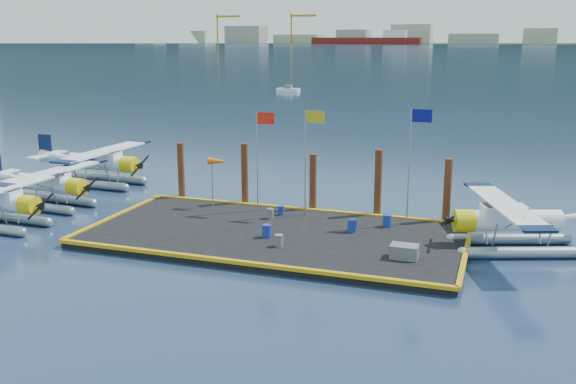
{
  "coord_description": "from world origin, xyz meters",
  "views": [
    {
      "loc": [
        11.38,
        -31.14,
        10.71
      ],
      "look_at": [
        0.05,
        2.0,
        2.19
      ],
      "focal_mm": 40.0,
      "sensor_mm": 36.0,
      "label": 1
    }
  ],
  "objects_px": {
    "drum_1": "(267,231)",
    "piling_1": "(245,176)",
    "drum_3": "(279,241)",
    "flagpole_blue": "(414,150)",
    "flagpole_red": "(260,146)",
    "piling_3": "(378,185)",
    "drum_2": "(352,226)",
    "seaplane_b": "(49,186)",
    "seaplane_d": "(510,224)",
    "flagpole_yellow": "(309,147)",
    "drum_5": "(281,210)",
    "seaplane_c": "(101,165)",
    "crate": "(404,252)",
    "windsock": "(219,162)",
    "piling_4": "(447,193)",
    "piling_2": "(313,185)",
    "piling_0": "(181,173)",
    "drum_4": "(387,221)",
    "drum_0": "(270,213)"
  },
  "relations": [
    {
      "from": "drum_1",
      "to": "piling_1",
      "type": "relative_size",
      "value": 0.16
    },
    {
      "from": "drum_0",
      "to": "drum_3",
      "type": "bearing_deg",
      "value": -64.64
    },
    {
      "from": "drum_2",
      "to": "seaplane_b",
      "type": "bearing_deg",
      "value": 179.28
    },
    {
      "from": "drum_2",
      "to": "piling_0",
      "type": "distance_m",
      "value": 13.1
    },
    {
      "from": "seaplane_c",
      "to": "seaplane_d",
      "type": "xyz_separation_m",
      "value": [
        28.53,
        -6.08,
        -0.06
      ]
    },
    {
      "from": "seaplane_b",
      "to": "seaplane_d",
      "type": "relative_size",
      "value": 0.96
    },
    {
      "from": "drum_5",
      "to": "drum_3",
      "type": "bearing_deg",
      "value": -71.57
    },
    {
      "from": "flagpole_yellow",
      "to": "piling_1",
      "type": "bearing_deg",
      "value": 161.21
    },
    {
      "from": "drum_1",
      "to": "flagpole_yellow",
      "type": "distance_m",
      "value": 6.12
    },
    {
      "from": "seaplane_c",
      "to": "piling_2",
      "type": "xyz_separation_m",
      "value": [
        17.05,
        -2.69,
        0.37
      ]
    },
    {
      "from": "flagpole_blue",
      "to": "piling_0",
      "type": "distance_m",
      "value": 15.51
    },
    {
      "from": "seaplane_c",
      "to": "drum_4",
      "type": "bearing_deg",
      "value": 79.06
    },
    {
      "from": "seaplane_d",
      "to": "flagpole_yellow",
      "type": "height_order",
      "value": "flagpole_yellow"
    },
    {
      "from": "piling_1",
      "to": "piling_3",
      "type": "xyz_separation_m",
      "value": [
        8.5,
        0.0,
        0.05
      ]
    },
    {
      "from": "drum_1",
      "to": "seaplane_c",
      "type": "bearing_deg",
      "value": 151.19
    },
    {
      "from": "drum_1",
      "to": "flagpole_yellow",
      "type": "xyz_separation_m",
      "value": [
        0.82,
        4.75,
        3.77
      ]
    },
    {
      "from": "drum_1",
      "to": "piling_4",
      "type": "height_order",
      "value": "piling_4"
    },
    {
      "from": "drum_5",
      "to": "seaplane_c",
      "type": "bearing_deg",
      "value": 163.43
    },
    {
      "from": "drum_2",
      "to": "flagpole_yellow",
      "type": "height_order",
      "value": "flagpole_yellow"
    },
    {
      "from": "piling_2",
      "to": "seaplane_b",
      "type": "bearing_deg",
      "value": -167.23
    },
    {
      "from": "drum_0",
      "to": "piling_2",
      "type": "height_order",
      "value": "piling_2"
    },
    {
      "from": "flagpole_red",
      "to": "piling_3",
      "type": "bearing_deg",
      "value": 13.25
    },
    {
      "from": "seaplane_d",
      "to": "crate",
      "type": "bearing_deg",
      "value": 109.97
    },
    {
      "from": "flagpole_red",
      "to": "windsock",
      "type": "distance_m",
      "value": 2.97
    },
    {
      "from": "seaplane_c",
      "to": "piling_1",
      "type": "relative_size",
      "value": 2.36
    },
    {
      "from": "flagpole_red",
      "to": "piling_0",
      "type": "distance_m",
      "value": 6.84
    },
    {
      "from": "flagpole_yellow",
      "to": "drum_5",
      "type": "bearing_deg",
      "value": -166.46
    },
    {
      "from": "drum_1",
      "to": "piling_3",
      "type": "relative_size",
      "value": 0.16
    },
    {
      "from": "seaplane_d",
      "to": "drum_5",
      "type": "height_order",
      "value": "seaplane_d"
    },
    {
      "from": "drum_1",
      "to": "piling_3",
      "type": "bearing_deg",
      "value": 53.99
    },
    {
      "from": "drum_3",
      "to": "drum_5",
      "type": "relative_size",
      "value": 1.12
    },
    {
      "from": "drum_0",
      "to": "drum_5",
      "type": "height_order",
      "value": "drum_0"
    },
    {
      "from": "drum_3",
      "to": "flagpole_blue",
      "type": "height_order",
      "value": "flagpole_blue"
    },
    {
      "from": "piling_3",
      "to": "flagpole_yellow",
      "type": "bearing_deg",
      "value": -157.15
    },
    {
      "from": "drum_0",
      "to": "piling_1",
      "type": "xyz_separation_m",
      "value": [
        -2.8,
        2.95,
        1.4
      ]
    },
    {
      "from": "drum_3",
      "to": "flagpole_blue",
      "type": "xyz_separation_m",
      "value": [
        5.7,
        5.99,
        3.98
      ]
    },
    {
      "from": "crate",
      "to": "piling_0",
      "type": "height_order",
      "value": "piling_0"
    },
    {
      "from": "drum_1",
      "to": "drum_2",
      "type": "relative_size",
      "value": 0.99
    },
    {
      "from": "drum_5",
      "to": "crate",
      "type": "relative_size",
      "value": 0.42
    },
    {
      "from": "piling_2",
      "to": "windsock",
      "type": "bearing_deg",
      "value": -163.85
    },
    {
      "from": "drum_0",
      "to": "piling_1",
      "type": "bearing_deg",
      "value": 133.51
    },
    {
      "from": "crate",
      "to": "piling_4",
      "type": "xyz_separation_m",
      "value": [
        1.25,
        7.3,
        1.27
      ]
    },
    {
      "from": "drum_5",
      "to": "flagpole_yellow",
      "type": "bearing_deg",
      "value": 13.54
    },
    {
      "from": "seaplane_d",
      "to": "crate",
      "type": "relative_size",
      "value": 7.13
    },
    {
      "from": "piling_1",
      "to": "piling_4",
      "type": "distance_m",
      "value": 12.5
    },
    {
      "from": "drum_5",
      "to": "crate",
      "type": "xyz_separation_m",
      "value": [
        8.12,
        -5.33,
        0.06
      ]
    },
    {
      "from": "drum_2",
      "to": "drum_5",
      "type": "height_order",
      "value": "drum_2"
    },
    {
      "from": "piling_1",
      "to": "piling_4",
      "type": "xyz_separation_m",
      "value": [
        12.5,
        0.0,
        -0.1
      ]
    },
    {
      "from": "seaplane_d",
      "to": "piling_3",
      "type": "height_order",
      "value": "piling_3"
    },
    {
      "from": "seaplane_c",
      "to": "drum_2",
      "type": "distance_m",
      "value": 21.55
    }
  ]
}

